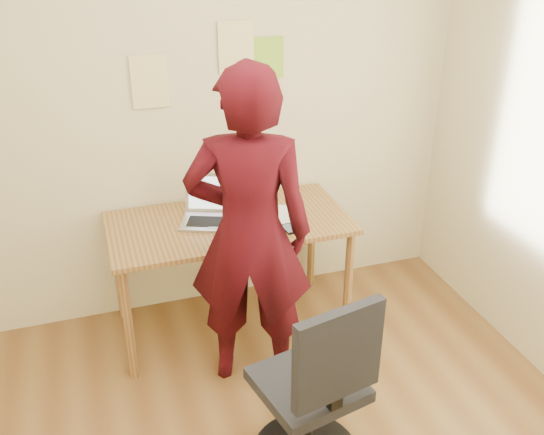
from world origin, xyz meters
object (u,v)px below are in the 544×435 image
object	(u,v)px
laptop	(212,211)
person	(249,234)
phone	(289,229)
office_chair	(316,398)
desk	(229,234)

from	to	relation	value
laptop	person	distance (m)	0.53
phone	person	bearing A→B (deg)	-146.17
office_chair	person	bearing A→B (deg)	84.63
desk	office_chair	bearing A→B (deg)	-86.05
desk	laptop	distance (m)	0.17
person	laptop	bearing A→B (deg)	-61.78
desk	person	bearing A→B (deg)	-90.73
laptop	phone	bearing A→B (deg)	-12.30
phone	office_chair	bearing A→B (deg)	-108.15
laptop	office_chair	size ratio (longest dim) A/B	0.43
phone	person	world-z (taller)	person
phone	office_chair	xyz separation A→B (m)	(-0.22, -0.98, -0.33)
office_chair	desk	bearing A→B (deg)	81.70
desk	office_chair	distance (m)	1.22
laptop	phone	xyz separation A→B (m)	(0.39, -0.26, -0.05)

